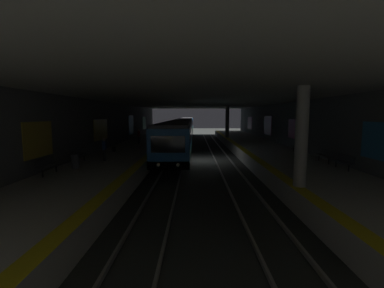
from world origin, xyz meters
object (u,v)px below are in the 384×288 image
Objects in this scene: metro_train at (184,129)px; bench_left_far at (298,147)px; pillar_near at (301,137)px; pillar_far at (227,122)px; backpack_on_floor at (114,149)px; trash_bin at (75,161)px; bench_left_mid at (325,155)px; person_waiting_near at (104,149)px; bench_right_mid at (79,155)px; bench_left_near at (344,161)px; bench_right_near at (48,165)px; person_walking_mid at (139,136)px.

bench_left_far is at bearing -153.52° from metro_train.
pillar_near is 0.08× the size of metro_train.
pillar_far reaches higher than backpack_on_floor.
metro_train is at bearing -11.14° from trash_bin.
bench_left_mid reaches higher than trash_bin.
pillar_near is 11.38× the size of backpack_on_floor.
bench_right_mid is at bearing 109.33° from person_waiting_near.
bench_right_mid is 4.25× the size of backpack_on_floor.
pillar_near reaches higher than metro_train.
trash_bin is (-2.11, -0.73, -0.10)m from bench_right_mid.
bench_left_near is at bearing -47.72° from pillar_near.
bench_left_far is 19.11m from bench_right_near.
bench_right_mid is at bearing 147.62° from pillar_far.
bench_right_mid is at bearing 170.89° from backpack_on_floor.
metro_train reaches higher than bench_right_mid.
bench_left_mid and bench_right_mid have the same top height.
metro_train is 136.79× the size of backpack_on_floor.
bench_right_near is at bearing 95.22° from bench_left_near.
pillar_far is 11.38× the size of backpack_on_floor.
bench_right_near is 4.69m from person_waiting_near.
person_walking_mid is (15.29, -1.77, 0.39)m from bench_right_near.
pillar_far is 25.57m from trash_bin.
pillar_near is at bearing 132.28° from bench_left_near.
person_walking_mid reaches higher than trash_bin.
bench_left_near is 1.00× the size of bench_left_mid.
person_waiting_near is 4.05× the size of backpack_on_floor.
bench_right_mid is at bearing 0.00° from bench_right_near.
person_walking_mid is (-8.85, 11.12, -1.36)m from pillar_far.
person_waiting_near is (2.83, 15.45, 0.35)m from bench_left_near.
person_walking_mid reaches higher than bench_left_far.
bench_right_mid is 2.00× the size of trash_bin.
trash_bin is at bearing 71.96° from pillar_near.
person_walking_mid is at bearing 66.36° from bench_left_far.
bench_left_mid is (6.05, -4.18, -1.75)m from pillar_near.
pillar_near is 13.15m from person_waiting_near.
bench_left_near is at bearing 180.00° from bench_left_mid.
bench_left_far is 1.00× the size of bench_right_mid.
metro_train is 33.75× the size of person_waiting_near.
bench_left_far is 17.72m from bench_right_mid.
trash_bin is at bearing 89.47° from bench_left_near.
pillar_near is 14.35m from bench_right_mid.
pillar_near is 1.00× the size of pillar_far.
pillar_near is 11.75m from bench_left_far.
person_walking_mid is 13.62m from trash_bin.
person_waiting_near reaches higher than bench_right_mid.
metro_train is 32.50× the size of person_walking_mid.
metro_train is at bearing 20.58° from bench_left_near.
person_walking_mid is at bearing 162.92° from metro_train.
bench_right_mid is 11.61m from person_walking_mid.
pillar_far reaches higher than metro_train.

